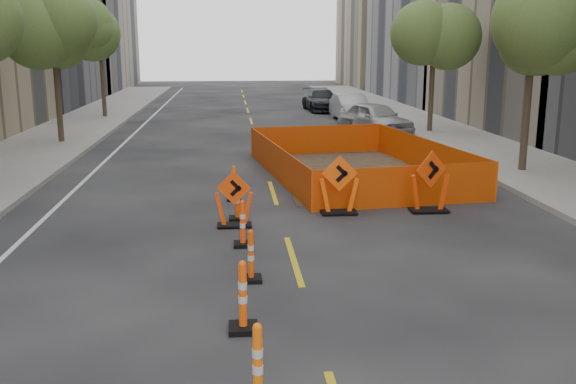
{
  "coord_description": "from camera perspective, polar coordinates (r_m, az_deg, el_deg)",
  "views": [
    {
      "loc": [
        -1.22,
        -8.04,
        4.16
      ],
      "look_at": [
        0.0,
        5.26,
        1.1
      ],
      "focal_mm": 40.0,
      "sensor_mm": 36.0,
      "label": 1
    }
  ],
  "objects": [
    {
      "name": "channelizer_7",
      "position": [
        17.58,
        -4.84,
        0.79
      ],
      "size": [
        0.38,
        0.38,
        0.97
      ],
      "primitive_type": null,
      "color": "#FA5B0A",
      "rests_on": "ground"
    },
    {
      "name": "parked_car_far",
      "position": [
        41.98,
        2.98,
        8.17
      ],
      "size": [
        2.24,
        4.91,
        1.39
      ],
      "primitive_type": "imported",
      "rotation": [
        0.0,
        0.0,
        0.06
      ],
      "color": "black",
      "rests_on": "ground"
    },
    {
      "name": "ground_plane",
      "position": [
        9.13,
        3.08,
        -14.22
      ],
      "size": [
        140.0,
        140.0,
        0.0
      ],
      "primitive_type": "plane",
      "color": "black"
    },
    {
      "name": "channelizer_5",
      "position": [
        13.55,
        -4.06,
        -2.79
      ],
      "size": [
        0.4,
        0.4,
        1.01
      ],
      "primitive_type": null,
      "color": "#FF400A",
      "rests_on": "ground"
    },
    {
      "name": "channelizer_2",
      "position": [
        7.73,
        -2.71,
        -15.13
      ],
      "size": [
        0.42,
        0.42,
        1.06
      ],
      "primitive_type": null,
      "color": "#FF670A",
      "rests_on": "ground"
    },
    {
      "name": "tree_l_d",
      "position": [
        38.71,
        -16.37,
        12.95
      ],
      "size": [
        2.8,
        2.8,
        5.95
      ],
      "color": "#382B1E",
      "rests_on": "ground"
    },
    {
      "name": "chevron_sign_center",
      "position": [
        16.09,
        4.58,
        0.63
      ],
      "size": [
        1.01,
        0.62,
        1.5
      ],
      "primitive_type": null,
      "rotation": [
        0.0,
        0.0,
        0.02
      ],
      "color": "#FF540A",
      "rests_on": "ground"
    },
    {
      "name": "channelizer_3",
      "position": [
        9.6,
        -4.04,
        -9.22
      ],
      "size": [
        0.43,
        0.43,
        1.1
      ],
      "primitive_type": null,
      "color": "#FF4F0A",
      "rests_on": "ground"
    },
    {
      "name": "parked_car_near",
      "position": [
        30.94,
        7.75,
        6.5
      ],
      "size": [
        3.33,
        4.86,
        1.54
      ],
      "primitive_type": "imported",
      "rotation": [
        0.0,
        0.0,
        0.37
      ],
      "color": "#B8B8BA",
      "rests_on": "ground"
    },
    {
      "name": "chevron_sign_right",
      "position": [
        16.62,
        12.53,
        0.91
      ],
      "size": [
        1.23,
        1.01,
        1.59
      ],
      "primitive_type": null,
      "rotation": [
        0.0,
        0.0,
        0.41
      ],
      "color": "red",
      "rests_on": "ground"
    },
    {
      "name": "tree_l_c",
      "position": [
        28.95,
        -20.14,
        12.87
      ],
      "size": [
        2.8,
        2.8,
        5.95
      ],
      "color": "#382B1E",
      "rests_on": "ground"
    },
    {
      "name": "sidewalk_right",
      "position": [
        22.86,
        21.41,
        1.72
      ],
      "size": [
        4.0,
        90.0,
        0.15
      ],
      "primitive_type": "cube",
      "color": "gray",
      "rests_on": "ground"
    },
    {
      "name": "tree_r_c",
      "position": [
        31.54,
        12.86,
        13.27
      ],
      "size": [
        2.8,
        2.8,
        5.95
      ],
      "color": "#382B1E",
      "rests_on": "ground"
    },
    {
      "name": "bld_right_e",
      "position": [
        69.19,
        10.43,
        15.9
      ],
      "size": [
        12.0,
        14.0,
        16.0
      ],
      "primitive_type": "cube",
      "color": "tan",
      "rests_on": "ground"
    },
    {
      "name": "safety_fence",
      "position": [
        21.1,
        5.81,
        2.99
      ],
      "size": [
        6.32,
        9.43,
        1.1
      ],
      "primitive_type": null,
      "rotation": [
        0.0,
        0.0,
        0.14
      ],
      "color": "#FC470D",
      "rests_on": "ground"
    },
    {
      "name": "tree_r_b",
      "position": [
        22.23,
        20.95,
        13.03
      ],
      "size": [
        2.8,
        2.8,
        5.95
      ],
      "color": "#382B1E",
      "rests_on": "ground"
    },
    {
      "name": "channelizer_4",
      "position": [
        11.57,
        -3.32,
        -5.65
      ],
      "size": [
        0.38,
        0.38,
        0.96
      ],
      "primitive_type": null,
      "color": "#E04509",
      "rests_on": "ground"
    },
    {
      "name": "chevron_sign_left",
      "position": [
        14.98,
        -4.82,
        -0.61
      ],
      "size": [
        0.99,
        0.72,
        1.34
      ],
      "primitive_type": null,
      "rotation": [
        0.0,
        0.0,
        -0.22
      ],
      "color": "#EF400A",
      "rests_on": "ground"
    },
    {
      "name": "parked_car_mid",
      "position": [
        36.46,
        5.59,
        7.47
      ],
      "size": [
        1.79,
        4.57,
        1.48
      ],
      "primitive_type": "imported",
      "rotation": [
        0.0,
        0.0,
        0.05
      ],
      "color": "#B6B5BB",
      "rests_on": "ground"
    },
    {
      "name": "channelizer_6",
      "position": [
        15.54,
        -4.51,
        -0.59
      ],
      "size": [
        0.43,
        0.43,
        1.08
      ],
      "primitive_type": null,
      "color": "#DF4509",
      "rests_on": "ground"
    }
  ]
}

